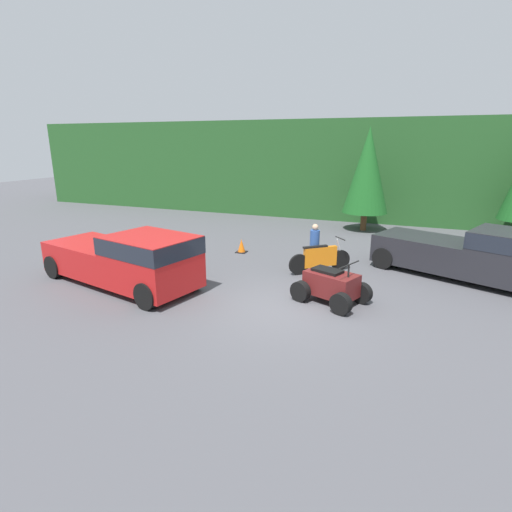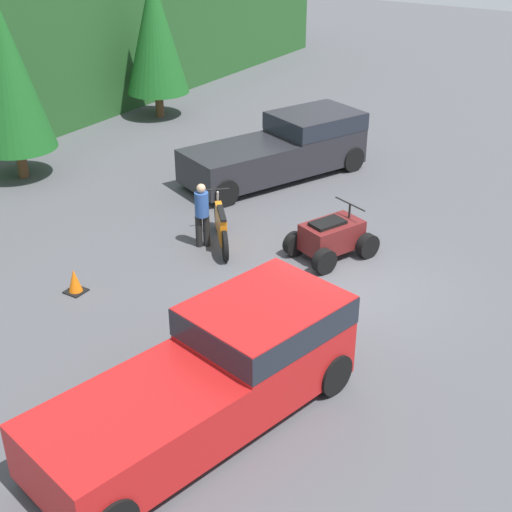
% 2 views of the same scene
% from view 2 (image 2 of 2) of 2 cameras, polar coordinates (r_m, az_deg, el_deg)
% --- Properties ---
extents(ground_plane, '(80.00, 80.00, 0.00)m').
position_cam_2_polar(ground_plane, '(15.65, 6.96, -2.69)').
color(ground_plane, '#4C4C51').
extents(tree_left, '(2.25, 2.25, 5.11)m').
position_cam_2_polar(tree_left, '(21.82, -19.22, 13.38)').
color(tree_left, brown).
rests_on(tree_left, ground_plane).
extents(tree_mid_left, '(2.28, 2.28, 5.18)m').
position_cam_2_polar(tree_mid_left, '(26.99, -8.09, 17.21)').
color(tree_mid_left, brown).
rests_on(tree_mid_left, ground_plane).
extents(pickup_truck_red, '(5.86, 3.20, 1.75)m').
position_cam_2_polar(pickup_truck_red, '(11.61, -2.90, -9.04)').
color(pickup_truck_red, red).
rests_on(pickup_truck_red, ground_plane).
extents(pickup_truck_second, '(5.93, 3.97, 1.75)m').
position_cam_2_polar(pickup_truck_second, '(21.46, 2.55, 8.86)').
color(pickup_truck_second, '#232328').
rests_on(pickup_truck_second, ground_plane).
extents(dirt_bike, '(1.82, 1.60, 1.17)m').
position_cam_2_polar(dirt_bike, '(17.26, -2.81, 2.39)').
color(dirt_bike, black).
rests_on(dirt_bike, ground_plane).
extents(quad_atv, '(2.26, 1.92, 1.23)m').
position_cam_2_polar(quad_atv, '(16.79, 6.06, 1.47)').
color(quad_atv, black).
rests_on(quad_atv, ground_plane).
extents(rider_person, '(0.47, 0.47, 1.62)m').
position_cam_2_polar(rider_person, '(17.06, -4.34, 3.46)').
color(rider_person, black).
rests_on(rider_person, ground_plane).
extents(traffic_cone, '(0.42, 0.42, 0.55)m').
position_cam_2_polar(traffic_cone, '(15.82, -14.31, -2.00)').
color(traffic_cone, black).
rests_on(traffic_cone, ground_plane).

